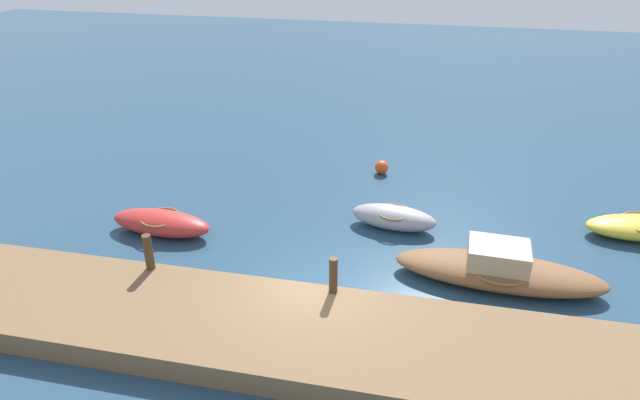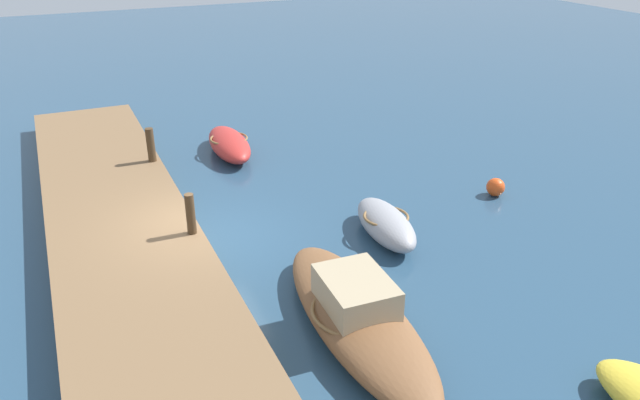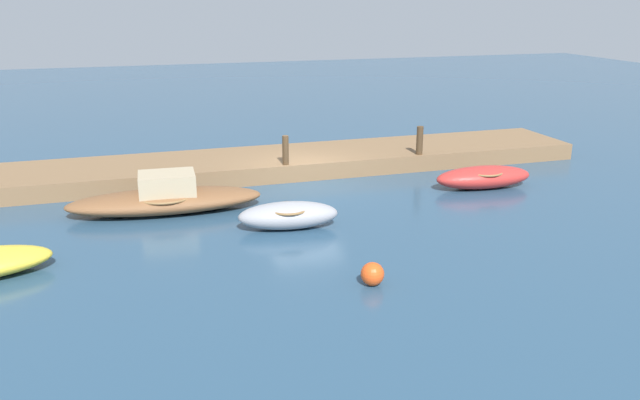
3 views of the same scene
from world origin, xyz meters
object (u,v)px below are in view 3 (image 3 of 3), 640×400
at_px(dinghy_grey, 288,215).
at_px(mooring_post_west, 420,140).
at_px(marker_buoy, 372,274).
at_px(motorboat_brown, 166,198).
at_px(rowboat_red, 483,177).
at_px(mooring_post_mid_west, 286,150).

bearing_deg(dinghy_grey, mooring_post_west, -135.96).
height_order(dinghy_grey, marker_buoy, dinghy_grey).
height_order(mooring_post_west, marker_buoy, mooring_post_west).
bearing_deg(marker_buoy, mooring_post_west, -121.06).
height_order(motorboat_brown, marker_buoy, motorboat_brown).
xyz_separation_m(motorboat_brown, rowboat_red, (-10.49, 0.55, -0.05)).
xyz_separation_m(dinghy_grey, mooring_post_west, (-6.23, -4.69, 0.75)).
height_order(dinghy_grey, mooring_post_west, mooring_post_west).
relative_size(motorboat_brown, marker_buoy, 10.91).
xyz_separation_m(motorboat_brown, mooring_post_mid_west, (-4.30, -2.21, 0.69)).
bearing_deg(marker_buoy, dinghy_grey, -78.33).
xyz_separation_m(mooring_post_west, mooring_post_mid_west, (5.10, 0.00, -0.02)).
height_order(motorboat_brown, dinghy_grey, motorboat_brown).
distance_m(mooring_post_mid_west, marker_buoy, 8.95).
xyz_separation_m(rowboat_red, mooring_post_west, (1.09, -2.76, 0.75)).
bearing_deg(dinghy_grey, rowboat_red, -158.14).
height_order(rowboat_red, marker_buoy, rowboat_red).
bearing_deg(motorboat_brown, dinghy_grey, 144.72).
relative_size(rowboat_red, mooring_post_west, 3.29).
relative_size(mooring_post_west, mooring_post_mid_west, 1.03).
bearing_deg(mooring_post_west, mooring_post_mid_west, 0.00).
bearing_deg(mooring_post_mid_west, motorboat_brown, 27.23).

